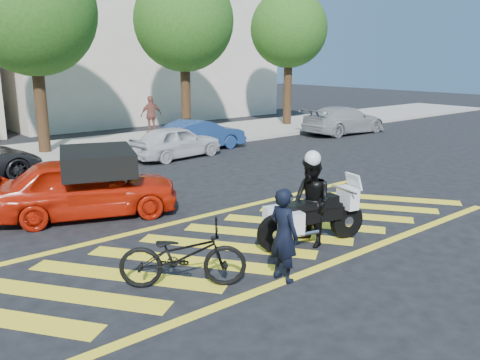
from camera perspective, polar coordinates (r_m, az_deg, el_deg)
ground at (r=10.56m, az=1.05°, el=-6.69°), size 90.00×90.00×0.00m
sidewalk at (r=20.85m, az=-21.01°, el=2.81°), size 60.00×5.00×0.15m
crosswalk at (r=10.53m, az=0.89°, el=-6.72°), size 12.33×4.00×0.01m
building_right at (r=32.48m, az=-11.66°, el=16.61°), size 16.00×8.00×11.00m
tree_center at (r=20.69m, az=-21.95°, el=16.66°), size 4.60×4.60×7.56m
tree_right at (r=23.58m, az=-6.13°, el=16.92°), size 4.40×4.40×7.41m
tree_far_right at (r=27.72m, az=5.60°, el=16.22°), size 4.00×4.00×7.10m
officer_bike at (r=8.49m, az=4.93°, el=-6.16°), size 0.41×0.60×1.60m
bicycle at (r=8.37m, az=-6.44°, el=-8.39°), size 2.09×1.79×1.08m
police_motorcycle at (r=10.21m, az=7.97°, el=-4.07°), size 2.42×1.03×1.08m
officer_moto at (r=10.10m, az=8.00°, el=-2.48°), size 0.84×0.99×1.77m
red_convertible at (r=12.40m, az=-16.92°, el=-0.74°), size 4.54×3.06×1.43m
parked_mid_right at (r=19.01m, az=-7.17°, el=4.28°), size 3.70×1.77×1.22m
parked_right at (r=20.65m, az=-4.46°, el=5.10°), size 3.78×1.49×1.23m
parked_far_right at (r=25.48m, az=11.61°, el=6.61°), size 4.70×2.09×1.34m
pedestrian_right at (r=24.28m, az=-9.93°, el=7.21°), size 1.08×0.56×1.76m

